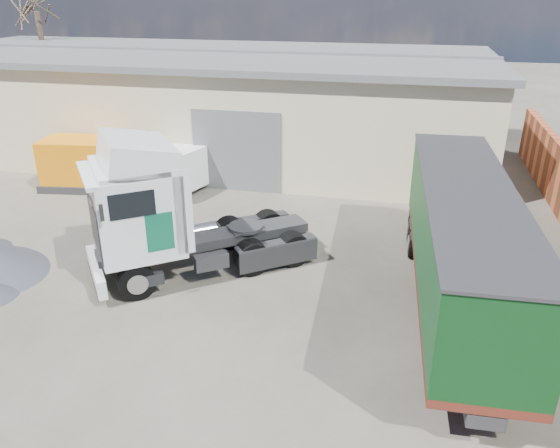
% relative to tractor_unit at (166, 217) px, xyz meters
% --- Properties ---
extents(ground, '(120.00, 120.00, 0.00)m').
position_rel_tractor_unit_xyz_m(ground, '(1.80, -2.07, -1.96)').
color(ground, black).
rests_on(ground, ground).
extents(warehouse, '(30.60, 12.60, 5.42)m').
position_rel_tractor_unit_xyz_m(warehouse, '(-4.20, 13.93, 0.70)').
color(warehouse, '#BBAF90').
rests_on(warehouse, ground).
extents(tractor_unit, '(7.00, 6.21, 4.66)m').
position_rel_tractor_unit_xyz_m(tractor_unit, '(0.00, 0.00, 0.00)').
color(tractor_unit, black).
rests_on(tractor_unit, ground).
extents(box_trailer, '(2.82, 11.13, 3.67)m').
position_rel_tractor_unit_xyz_m(box_trailer, '(8.70, 0.02, 0.28)').
color(box_trailer, '#2D2D30').
rests_on(box_trailer, ground).
extents(panel_van, '(3.29, 5.21, 1.98)m').
position_rel_tractor_unit_xyz_m(panel_van, '(-2.71, 7.46, -0.93)').
color(panel_van, black).
rests_on(panel_van, ground).
extents(orange_skip, '(3.86, 2.73, 2.23)m').
position_rel_tractor_unit_xyz_m(orange_skip, '(-7.13, 6.78, -0.99)').
color(orange_skip, '#2D2D30').
rests_on(orange_skip, ground).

